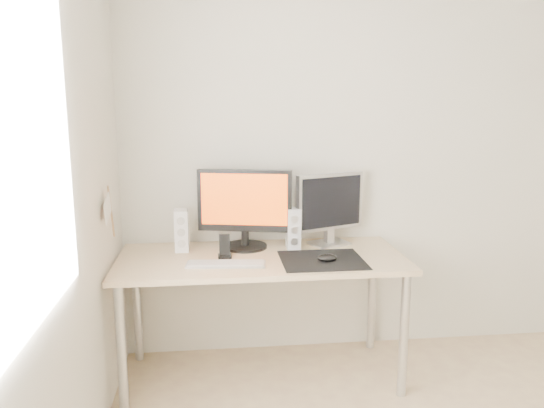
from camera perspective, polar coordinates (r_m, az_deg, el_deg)
wall_back at (r=3.44m, az=13.88°, el=5.14°), size 3.50×0.00×3.50m
wall_left at (r=1.60m, az=-26.68°, el=-2.35°), size 0.00×3.50×3.50m
window_pane at (r=1.57m, az=-27.07°, el=6.59°), size 0.00×1.30×1.30m
mousepad at (r=2.92m, az=5.42°, el=-6.02°), size 0.45×0.40×0.00m
mouse at (r=2.89m, az=5.94°, el=-5.77°), size 0.11×0.06×0.04m
desk at (r=3.01m, az=-1.14°, el=-7.05°), size 1.60×0.70×0.73m
main_monitor at (r=3.09m, az=-2.96°, el=-0.21°), size 0.55×0.31×0.47m
second_monitor at (r=3.18m, az=6.24°, el=-0.16°), size 0.43×0.23×0.43m
speaker_left at (r=3.09m, az=-9.70°, el=-2.85°), size 0.08×0.09×0.24m
speaker_right at (r=3.10m, az=2.32°, el=-2.67°), size 0.08×0.09×0.24m
keyboard at (r=2.83m, az=-4.97°, el=-6.44°), size 0.43×0.16×0.02m
phone_dock at (r=2.96m, az=-5.12°, el=-5.00°), size 0.07×0.06×0.13m
pennant at (r=2.81m, az=-17.15°, el=-0.52°), size 0.01×0.23×0.29m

